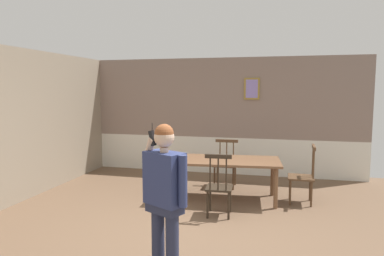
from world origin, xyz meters
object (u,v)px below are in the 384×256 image
Objects in this scene: chair_by_doorway at (303,176)px; person_figure at (165,190)px; chair_near_window at (219,186)px; chair_at_table_head at (225,163)px; dining_table at (223,163)px.

person_figure is (-1.57, -2.84, 0.44)m from chair_by_doorway.
chair_near_window is 1.93m from person_figure.
person_figure reaches higher than chair_by_doorway.
chair_at_table_head is at bearing 91.30° from chair_near_window.
chair_at_table_head is at bearing -64.95° from person_figure.
person_figure reaches higher than chair_at_table_head.
person_figure is at bearing -93.75° from dining_table.
chair_near_window is at bearing -84.71° from dining_table.
chair_at_table_head is at bearing 64.70° from chair_by_doorway.
person_figure reaches higher than dining_table.
dining_table is 0.87m from chair_at_table_head.
chair_at_table_head is 0.58× the size of person_figure.
dining_table is 2.73m from person_figure.
chair_by_doorway is at bearing -92.23° from person_figure.
chair_near_window is 0.62× the size of person_figure.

